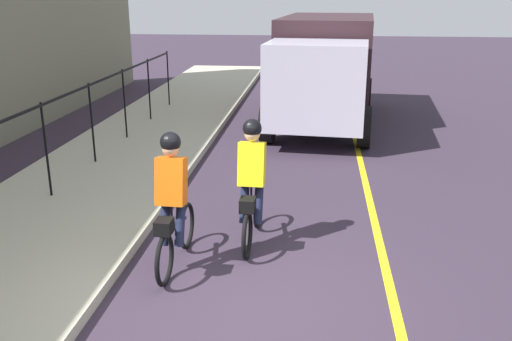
{
  "coord_description": "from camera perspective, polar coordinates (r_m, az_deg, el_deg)",
  "views": [
    {
      "loc": [
        -5.55,
        -0.63,
        3.49
      ],
      "look_at": [
        2.09,
        0.21,
        1.0
      ],
      "focal_mm": 39.42,
      "sensor_mm": 36.0,
      "label": 1
    }
  ],
  "objects": [
    {
      "name": "lane_line_centre",
      "position": [
        6.62,
        14.15,
        -14.42
      ],
      "size": [
        36.0,
        0.12,
        0.01
      ],
      "primitive_type": "cube",
      "color": "yellow",
      "rests_on": "ground"
    },
    {
      "name": "cyclist_lead",
      "position": [
        7.8,
        -0.41,
        -1.35
      ],
      "size": [
        1.71,
        0.37,
        1.83
      ],
      "rotation": [
        0.0,
        0.0,
        -0.03
      ],
      "color": "black",
      "rests_on": "ground"
    },
    {
      "name": "ground_plane",
      "position": [
        6.58,
        -0.2,
        -14.06
      ],
      "size": [
        80.0,
        80.0,
        0.0
      ],
      "primitive_type": "plane",
      "color": "#322735"
    },
    {
      "name": "cyclist_follow",
      "position": [
        7.2,
        -8.46,
        -3.23
      ],
      "size": [
        1.71,
        0.37,
        1.83
      ],
      "rotation": [
        0.0,
        0.0,
        -0.03
      ],
      "color": "black",
      "rests_on": "ground"
    },
    {
      "name": "box_truck_background",
      "position": [
        15.42,
        7.03,
        10.59
      ],
      "size": [
        6.88,
        2.97,
        2.78
      ],
      "rotation": [
        0.0,
        0.0,
        3.06
      ],
      "color": "#2F1C22",
      "rests_on": "ground"
    }
  ]
}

